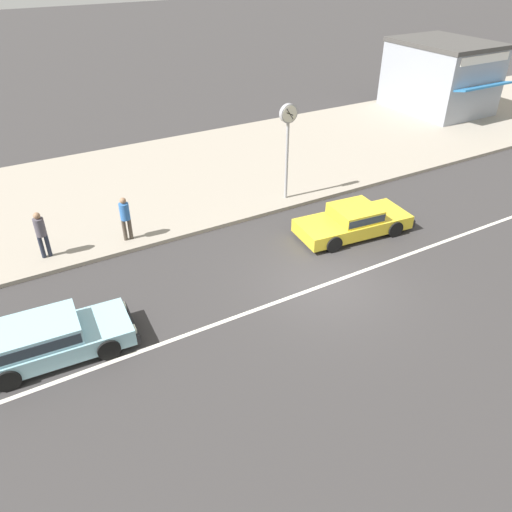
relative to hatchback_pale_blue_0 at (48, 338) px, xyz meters
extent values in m
plane|color=#383535|center=(8.18, -1.03, -0.59)|extent=(160.00, 160.00, 0.00)
cube|color=silver|center=(8.18, -1.03, -0.59)|extent=(50.40, 0.14, 0.01)
cube|color=#9E9384|center=(8.18, 8.83, -0.51)|extent=(68.00, 10.00, 0.15)
cube|color=#93C6D6|center=(0.14, -0.01, -0.18)|extent=(3.96, 1.81, 0.48)
cube|color=#93C6D6|center=(-0.25, 0.01, 0.29)|extent=(2.21, 1.55, 0.46)
cube|color=#28333D|center=(-0.25, 0.01, 0.29)|extent=(2.13, 1.57, 0.29)
cube|color=black|center=(2.12, -0.13, -0.28)|extent=(0.21, 1.55, 0.28)
cube|color=white|center=(2.12, 0.43, -0.08)|extent=(0.09, 0.24, 0.14)
cube|color=white|center=(2.06, -0.68, -0.08)|extent=(0.09, 0.24, 0.14)
cylinder|color=black|center=(1.38, 0.67, -0.29)|extent=(0.61, 0.26, 0.60)
cylinder|color=black|center=(1.29, -0.83, -0.29)|extent=(0.61, 0.26, 0.60)
cylinder|color=black|center=(-1.02, 0.81, -0.29)|extent=(0.61, 0.26, 0.60)
cylinder|color=black|center=(-1.11, -0.69, -0.29)|extent=(0.61, 0.26, 0.60)
cube|color=yellow|center=(10.86, 1.11, -0.18)|extent=(4.32, 2.08, 0.48)
cube|color=yellow|center=(10.91, 1.10, 0.27)|extent=(1.71, 1.66, 0.42)
cube|color=#28333D|center=(10.91, 1.10, 0.27)|extent=(1.65, 1.69, 0.27)
cube|color=black|center=(12.98, 0.89, -0.28)|extent=(0.28, 1.65, 0.28)
cube|color=white|center=(13.01, 1.48, -0.08)|extent=(0.10, 0.25, 0.14)
cube|color=white|center=(12.90, 0.31, -0.08)|extent=(0.10, 0.25, 0.14)
cylinder|color=black|center=(12.23, 1.77, -0.29)|extent=(0.62, 0.28, 0.60)
cylinder|color=black|center=(12.07, 0.18, -0.29)|extent=(0.62, 0.28, 0.60)
cylinder|color=black|center=(9.65, 2.03, -0.29)|extent=(0.62, 0.28, 0.60)
cylinder|color=black|center=(9.49, 0.44, -0.29)|extent=(0.62, 0.28, 0.60)
cylinder|color=#9E9EA3|center=(10.18, 4.58, 1.13)|extent=(0.12, 0.12, 3.14)
cylinder|color=#9E9EA3|center=(10.18, 4.58, 3.06)|extent=(0.72, 0.18, 0.72)
cylinder|color=white|center=(10.18, 4.49, 3.06)|extent=(0.63, 0.02, 0.63)
cylinder|color=white|center=(10.18, 4.68, 3.06)|extent=(0.63, 0.02, 0.63)
cube|color=black|center=(10.18, 4.48, 3.06)|extent=(0.31, 0.01, 0.17)
cube|color=black|center=(10.18, 4.47, 3.06)|extent=(0.31, 0.01, 0.44)
cylinder|color=#232838|center=(0.68, 4.79, -0.03)|extent=(0.14, 0.14, 0.82)
cylinder|color=#232838|center=(0.88, 4.79, -0.03)|extent=(0.14, 0.14, 0.82)
cylinder|color=#514C56|center=(0.78, 4.79, 0.69)|extent=(0.34, 0.34, 0.62)
sphere|color=#997051|center=(0.78, 4.79, 1.11)|extent=(0.22, 0.22, 0.22)
cylinder|color=#4C4238|center=(3.42, 4.54, -0.04)|extent=(0.14, 0.14, 0.80)
cylinder|color=#4C4238|center=(3.62, 4.54, -0.04)|extent=(0.14, 0.14, 0.80)
cylinder|color=#336BB7|center=(3.52, 4.54, 0.67)|extent=(0.34, 0.34, 0.60)
sphere|color=#997051|center=(3.52, 4.54, 1.08)|extent=(0.22, 0.22, 0.22)
cube|color=#999EA8|center=(24.98, 10.50, 1.43)|extent=(4.49, 5.59, 3.75)
cube|color=#474442|center=(24.98, 10.50, 3.43)|extent=(4.58, 5.70, 0.24)
cube|color=#286BA3|center=(24.98, 7.35, 1.61)|extent=(4.04, 0.90, 0.28)
cube|color=white|center=(24.98, 7.68, 3.01)|extent=(3.82, 0.08, 0.44)
camera|label=1|loc=(-0.13, -10.98, 8.68)|focal=35.00mm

